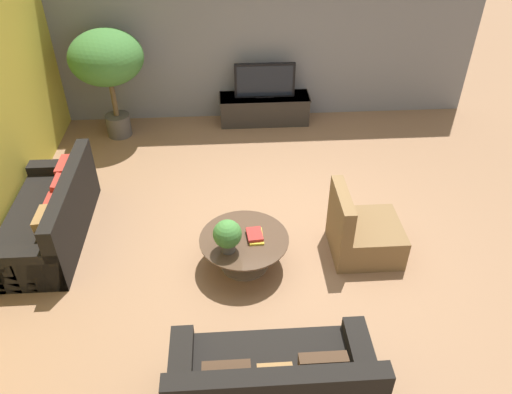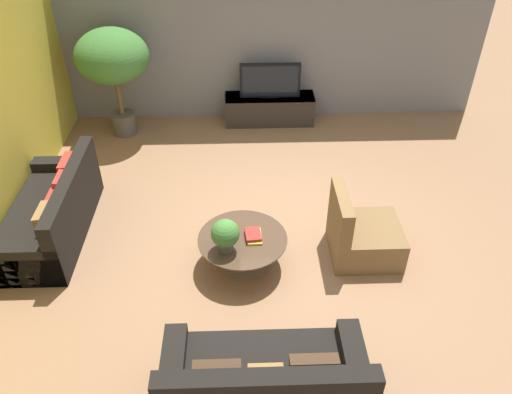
{
  "view_description": "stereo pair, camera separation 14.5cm",
  "coord_description": "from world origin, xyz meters",
  "views": [
    {
      "loc": [
        -0.48,
        -4.75,
        4.14
      ],
      "look_at": [
        -0.17,
        0.03,
        0.55
      ],
      "focal_mm": 35.0,
      "sensor_mm": 36.0,
      "label": 1
    },
    {
      "loc": [
        -0.34,
        -4.76,
        4.14
      ],
      "look_at": [
        -0.17,
        0.03,
        0.55
      ],
      "focal_mm": 35.0,
      "sensor_mm": 36.0,
      "label": 2
    }
  ],
  "objects": [
    {
      "name": "ground_plane",
      "position": [
        0.0,
        0.0,
        0.0
      ],
      "size": [
        24.0,
        24.0,
        0.0
      ],
      "primitive_type": "plane",
      "color": "#8C6647"
    },
    {
      "name": "back_wall_stone",
      "position": [
        0.0,
        3.26,
        1.5
      ],
      "size": [
        7.4,
        0.12,
        3.0
      ],
      "primitive_type": "cube",
      "color": "slate",
      "rests_on": "ground"
    },
    {
      "name": "media_console",
      "position": [
        0.16,
        2.94,
        0.25
      ],
      "size": [
        1.52,
        0.5,
        0.47
      ],
      "color": "#2D2823",
      "rests_on": "ground"
    },
    {
      "name": "television",
      "position": [
        0.16,
        2.94,
        0.76
      ],
      "size": [
        1.0,
        0.13,
        0.57
      ],
      "color": "black",
      "rests_on": "media_console"
    },
    {
      "name": "coffee_table",
      "position": [
        -0.34,
        -0.54,
        0.28
      ],
      "size": [
        1.02,
        1.02,
        0.4
      ],
      "color": "#756656",
      "rests_on": "ground"
    },
    {
      "name": "couch_by_wall",
      "position": [
        -2.67,
        0.11,
        0.29
      ],
      "size": [
        0.84,
        1.91,
        0.84
      ],
      "rotation": [
        0.0,
        0.0,
        -1.57
      ],
      "color": "black",
      "rests_on": "ground"
    },
    {
      "name": "couch_near_entry",
      "position": [
        -0.18,
        -2.3,
        0.29
      ],
      "size": [
        1.76,
        0.84,
        0.84
      ],
      "rotation": [
        0.0,
        0.0,
        3.14
      ],
      "color": "black",
      "rests_on": "ground"
    },
    {
      "name": "armchair_wicker",
      "position": [
        1.05,
        -0.4,
        0.27
      ],
      "size": [
        0.8,
        0.76,
        0.86
      ],
      "rotation": [
        0.0,
        0.0,
        1.57
      ],
      "color": "brown",
      "rests_on": "ground"
    },
    {
      "name": "potted_palm_tall",
      "position": [
        -2.27,
        2.64,
        1.27
      ],
      "size": [
        1.13,
        1.13,
        1.74
      ],
      "color": "#514C47",
      "rests_on": "ground"
    },
    {
      "name": "potted_plant_tabletop",
      "position": [
        -0.53,
        -0.72,
        0.62
      ],
      "size": [
        0.31,
        0.31,
        0.39
      ],
      "color": "#514C47",
      "rests_on": "coffee_table"
    },
    {
      "name": "book_stack",
      "position": [
        -0.22,
        -0.53,
        0.43
      ],
      "size": [
        0.19,
        0.28,
        0.06
      ],
      "color": "gold",
      "rests_on": "coffee_table"
    },
    {
      "name": "remote_black",
      "position": [
        -0.46,
        -0.4,
        0.41
      ],
      "size": [
        0.16,
        0.12,
        0.02
      ],
      "primitive_type": "cube",
      "rotation": [
        0.0,
        0.0,
        1.04
      ],
      "color": "black",
      "rests_on": "coffee_table"
    }
  ]
}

